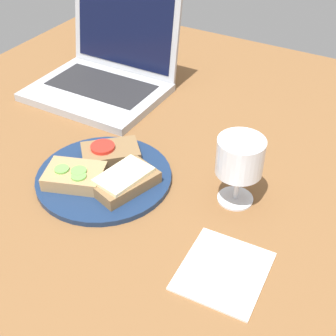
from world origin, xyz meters
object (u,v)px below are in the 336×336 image
sandwich_with_cheese (124,180)px  sandwich_with_cucumber (75,176)px  plate (104,177)px  sandwich_with_tomato (110,152)px  napkin (223,271)px  wine_glass (240,159)px  laptop (105,73)px

sandwich_with_cheese → sandwich_with_cucumber: bearing=-159.2°
plate → sandwich_with_tomato: sandwich_with_tomato is taller
sandwich_with_cheese → napkin: sandwich_with_cheese is taller
plate → sandwich_with_cucumber: sandwich_with_cucumber is taller
plate → wine_glass: bearing=16.6°
plate → laptop: size_ratio=0.83×
sandwich_with_tomato → napkin: size_ratio=0.92×
laptop → plate: bearing=-55.0°
sandwich_with_cheese → napkin: size_ratio=0.97×
plate → sandwich_with_cheese: (5.35, -0.88, 1.99)cm
plate → napkin: size_ratio=1.85×
plate → napkin: 30.56cm
napkin → sandwich_with_cucumber: bearing=171.4°
sandwich_with_tomato → sandwich_with_cheese: same height
plate → sandwich_with_cheese: 5.78cm
sandwich_with_cucumber → sandwich_with_cheese: (8.78, 3.33, 0.10)cm
sandwich_with_cheese → napkin: 25.30cm
sandwich_with_tomato → laptop: (-18.67, 24.57, 2.01)cm
sandwich_with_cucumber → wine_glass: 30.51cm
laptop → wine_glass: bearing=-26.6°
laptop → napkin: laptop is taller
sandwich_with_tomato → sandwich_with_cheese: bearing=-38.5°
plate → sandwich_with_cucumber: (-3.43, -4.22, 1.89)cm
laptop → sandwich_with_tomato: bearing=-52.8°
sandwich_with_tomato → wine_glass: size_ratio=0.99×
wine_glass → plate: bearing=-163.4°
wine_glass → laptop: (-44.79, 22.39, -4.68)cm
plate → laptop: laptop is taller
plate → sandwich_with_tomato: size_ratio=2.00×
plate → sandwich_with_cheese: bearing=-9.4°
plate → sandwich_with_cucumber: size_ratio=2.05×
sandwich_with_cheese → laptop: size_ratio=0.44×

